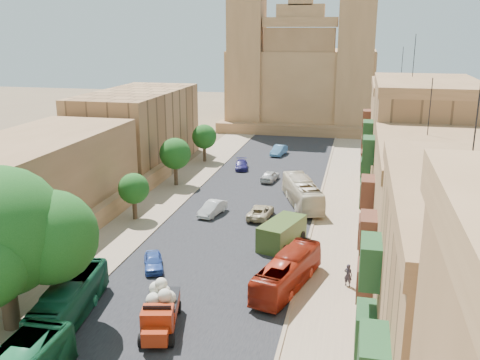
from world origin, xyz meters
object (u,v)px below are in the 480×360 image
at_px(red_truck, 160,309).
at_px(pedestrian_a, 348,275).
at_px(pedestrian_c, 313,257).
at_px(car_dkblue, 241,165).
at_px(street_tree_d, 204,137).
at_px(car_cream, 261,212).
at_px(olive_pickup, 282,233).
at_px(car_blue_a, 153,262).
at_px(bus_green_north, 69,301).
at_px(car_white_b, 270,176).
at_px(church, 303,75).
at_px(street_tree_c, 175,154).
at_px(street_tree_a, 68,234).
at_px(bus_cream_east, 302,193).
at_px(car_blue_b, 279,150).
at_px(bus_red_east, 287,272).
at_px(car_white_a, 212,208).
at_px(ficus_tree, 2,236).
at_px(street_tree_b, 134,189).

xyz_separation_m(red_truck, pedestrian_a, (11.07, 8.30, -0.48)).
bearing_deg(pedestrian_c, car_dkblue, -155.08).
bearing_deg(pedestrian_a, street_tree_d, -36.48).
relative_size(car_cream, pedestrian_c, 2.80).
height_order(red_truck, pedestrian_a, red_truck).
distance_m(olive_pickup, car_blue_a, 11.26).
relative_size(bus_green_north, car_white_b, 2.38).
xyz_separation_m(church, street_tree_c, (-10.00, -42.61, -5.73)).
bearing_deg(street_tree_a, bus_cream_east, 52.03).
xyz_separation_m(car_blue_b, pedestrian_a, (11.09, -39.92, 0.15)).
height_order(car_blue_a, car_dkblue, car_blue_a).
height_order(church, pedestrian_a, church).
height_order(street_tree_a, olive_pickup, street_tree_a).
relative_size(bus_green_north, bus_red_east, 1.04).
bearing_deg(bus_cream_east, car_dkblue, -73.91).
bearing_deg(street_tree_c, church, 76.79).
distance_m(red_truck, pedestrian_c, 13.84).
relative_size(street_tree_d, pedestrian_a, 3.05).
bearing_deg(pedestrian_c, street_tree_c, -135.01).
bearing_deg(bus_cream_east, car_white_b, -79.47).
relative_size(church, pedestrian_a, 21.32).
bearing_deg(car_blue_b, pedestrian_a, -65.83).
xyz_separation_m(street_tree_c, street_tree_d, (0.00, 12.00, -0.31)).
bearing_deg(bus_red_east, car_white_a, -41.37).
height_order(ficus_tree, bus_cream_east, ficus_tree).
bearing_deg(pedestrian_a, car_dkblue, -42.34).
relative_size(bus_green_north, pedestrian_a, 5.35).
bearing_deg(car_dkblue, pedestrian_c, -79.04).
xyz_separation_m(car_white_a, car_white_b, (3.54, 13.28, -0.01)).
height_order(bus_cream_east, car_cream, bus_cream_east).
distance_m(street_tree_a, car_blue_b, 43.23).
distance_m(bus_cream_east, car_blue_a, 20.24).
xyz_separation_m(street_tree_a, bus_green_north, (3.50, -6.31, -1.76)).
height_order(red_truck, car_blue_b, red_truck).
bearing_deg(street_tree_a, street_tree_d, 90.00).
xyz_separation_m(street_tree_a, car_blue_a, (5.90, 1.83, -2.44)).
distance_m(red_truck, car_blue_a, 8.77).
height_order(car_cream, pedestrian_a, pedestrian_a).
bearing_deg(street_tree_b, car_white_b, 56.73).
height_order(bus_cream_east, car_white_a, bus_cream_east).
distance_m(bus_red_east, car_white_b, 27.76).
relative_size(car_white_a, car_blue_b, 0.95).
distance_m(street_tree_a, car_dkblue, 33.57).
bearing_deg(bus_cream_east, bus_red_east, 73.71).
xyz_separation_m(street_tree_b, bus_red_east, (16.38, -11.05, -1.84)).
bearing_deg(bus_red_east, ficus_tree, 44.08).
bearing_deg(street_tree_b, car_dkblue, 74.20).
bearing_deg(street_tree_c, car_dkblue, 56.49).
xyz_separation_m(ficus_tree, street_tree_c, (-0.59, 31.99, -2.28)).
distance_m(ficus_tree, car_white_b, 37.81).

